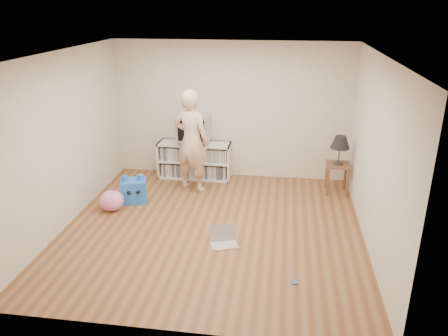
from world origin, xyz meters
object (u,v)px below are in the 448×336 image
at_px(dvd_deck, 194,141).
at_px(table_lamp, 340,143).
at_px(person, 191,141).
at_px(laptop, 223,239).
at_px(crt_tv, 194,127).
at_px(media_unit, 195,160).
at_px(side_table, 337,171).
at_px(plush_blue, 134,190).
at_px(plush_pink, 112,201).

xyz_separation_m(dvd_deck, table_lamp, (2.68, -0.37, 0.21)).
xyz_separation_m(person, laptop, (0.84, -1.83, -0.86)).
bearing_deg(dvd_deck, crt_tv, -90.00).
bearing_deg(laptop, media_unit, 90.77).
bearing_deg(media_unit, crt_tv, -90.00).
height_order(side_table, person, person).
height_order(dvd_deck, side_table, dvd_deck).
bearing_deg(laptop, dvd_deck, 90.89).
relative_size(table_lamp, person, 0.28).
height_order(table_lamp, plush_blue, table_lamp).
distance_m(laptop, plush_pink, 2.14).
bearing_deg(plush_blue, table_lamp, -4.27).
distance_m(media_unit, person, 0.85).
relative_size(table_lamp, plush_blue, 1.02).
height_order(person, plush_pink, person).
distance_m(side_table, plush_pink, 3.96).
xyz_separation_m(crt_tv, plush_blue, (-0.81, -1.26, -0.81)).
xyz_separation_m(side_table, plush_blue, (-3.49, -0.89, -0.21)).
xyz_separation_m(table_lamp, laptop, (-1.76, -2.06, -0.87)).
bearing_deg(side_table, dvd_deck, 172.14).
relative_size(dvd_deck, crt_tv, 0.75).
height_order(media_unit, plush_blue, media_unit).
distance_m(media_unit, dvd_deck, 0.39).
bearing_deg(plush_pink, side_table, 18.59).
relative_size(table_lamp, laptop, 1.14).
relative_size(table_lamp, plush_pink, 1.30).
height_order(media_unit, dvd_deck, dvd_deck).
bearing_deg(table_lamp, plush_pink, -161.41).
bearing_deg(plush_pink, crt_tv, 56.77).
height_order(media_unit, laptop, media_unit).
height_order(dvd_deck, plush_blue, dvd_deck).
bearing_deg(crt_tv, plush_pink, -123.23).
bearing_deg(table_lamp, media_unit, 171.81).
relative_size(side_table, plush_blue, 1.09).
relative_size(media_unit, dvd_deck, 3.11).
bearing_deg(person, crt_tv, -63.25).
height_order(crt_tv, plush_pink, crt_tv).
bearing_deg(media_unit, plush_pink, -122.92).
xyz_separation_m(side_table, person, (-2.60, -0.23, 0.51)).
bearing_deg(person, side_table, -155.79).
bearing_deg(plush_blue, plush_pink, -143.33).
height_order(media_unit, crt_tv, crt_tv).
relative_size(plush_blue, plush_pink, 1.27).
bearing_deg(laptop, crt_tv, 90.92).
bearing_deg(side_table, table_lamp, 0.00).
distance_m(media_unit, side_table, 2.71).
xyz_separation_m(plush_blue, plush_pink, (-0.26, -0.37, -0.04)).
xyz_separation_m(dvd_deck, side_table, (2.68, -0.37, -0.32)).
height_order(laptop, plush_blue, plush_blue).
relative_size(side_table, person, 0.30).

